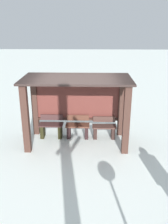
# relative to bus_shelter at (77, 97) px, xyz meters

# --- Properties ---
(ground_plane) EXTENTS (60.00, 60.00, 0.00)m
(ground_plane) POSITION_rel_bus_shelter_xyz_m (0.00, -0.21, -1.52)
(ground_plane) COLOR white
(bus_shelter) EXTENTS (3.37, 1.68, 2.19)m
(bus_shelter) POSITION_rel_bus_shelter_xyz_m (0.00, 0.00, 0.00)
(bus_shelter) COLOR #3F2720
(bus_shelter) RESTS_ON ground
(bench_left_inside) EXTENTS (0.82, 0.42, 0.77)m
(bench_left_inside) POSITION_rel_bus_shelter_xyz_m (-0.92, 0.16, -1.20)
(bench_left_inside) COLOR #432928
(bench_left_inside) RESTS_ON ground
(bench_center_inside) EXTENTS (0.82, 0.41, 0.77)m
(bench_center_inside) POSITION_rel_bus_shelter_xyz_m (0.00, 0.16, -1.19)
(bench_center_inside) COLOR brown
(bench_center_inside) RESTS_ON ground
(bench_right_inside) EXTENTS (0.82, 0.38, 0.73)m
(bench_right_inside) POSITION_rel_bus_shelter_xyz_m (0.92, 0.16, -1.21)
(bench_right_inside) COLOR #49302A
(bench_right_inside) RESTS_ON ground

